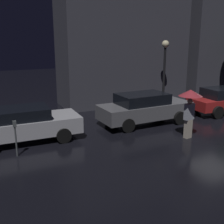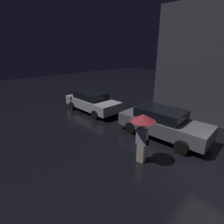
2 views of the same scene
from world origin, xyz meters
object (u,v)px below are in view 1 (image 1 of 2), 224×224
Objects in this scene: parked_car_red at (224,100)px; pedestrian_with_umbrella at (190,101)px; parking_meter at (15,135)px; parked_car_grey at (144,108)px; street_lamp_near at (165,60)px; parked_car_silver at (23,124)px.

parked_car_red is 5.37m from pedestrian_with_umbrella.
parked_car_red is at bearing 7.21° from parking_meter.
pedestrian_with_umbrella is at bearing -149.71° from parked_car_red.
parked_car_grey reaches higher than parking_meter.
parked_car_red is 1.99× the size of pedestrian_with_umbrella.
street_lamp_near reaches higher than parking_meter.
pedestrian_with_umbrella is at bearing -21.01° from parked_car_silver.
parking_meter is at bearing -156.17° from street_lamp_near.
pedestrian_with_umbrella is at bearing -8.81° from parking_meter.
parked_car_grey is at bearing 1.38° from parked_car_silver.
parked_car_grey is 6.53m from parking_meter.
street_lamp_near is at bearing 38.88° from parked_car_grey.
parked_car_red is 4.10m from street_lamp_near.
parking_meter is 0.33× the size of street_lamp_near.
parked_car_silver is at bearing 178.52° from parked_car_grey.
parked_car_grey is 1.13× the size of parked_car_red.
pedestrian_with_umbrella is 1.58× the size of parking_meter.
parked_car_grey is 4.34m from street_lamp_near.
parked_car_red is at bearing 0.52° from parked_car_silver.
parked_car_silver is at bearing 73.04° from parking_meter.
pedestrian_with_umbrella is at bearing -114.05° from street_lamp_near.
street_lamp_near is at bearing 57.17° from pedestrian_with_umbrella.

